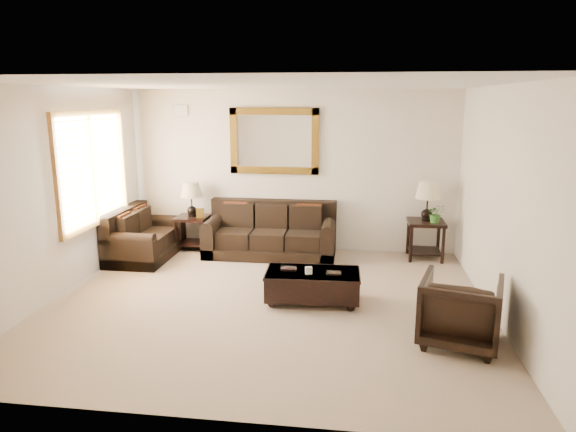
# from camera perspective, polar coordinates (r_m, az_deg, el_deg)

# --- Properties ---
(room) EXTENTS (5.51, 5.01, 2.71)m
(room) POSITION_cam_1_polar(r_m,az_deg,el_deg) (6.26, -2.41, 1.98)
(room) COLOR gray
(room) RESTS_ON ground
(window) EXTENTS (0.07, 1.96, 1.66)m
(window) POSITION_cam_1_polar(r_m,az_deg,el_deg) (7.97, -20.79, 4.94)
(window) COLOR white
(window) RESTS_ON room
(mirror) EXTENTS (1.50, 0.06, 1.10)m
(mirror) POSITION_cam_1_polar(r_m,az_deg,el_deg) (8.66, -1.55, 8.31)
(mirror) COLOR #523710
(mirror) RESTS_ON room
(air_vent) EXTENTS (0.25, 0.02, 0.18)m
(air_vent) POSITION_cam_1_polar(r_m,az_deg,el_deg) (9.04, -11.84, 11.41)
(air_vent) COLOR #999999
(air_vent) RESTS_ON room
(sofa) EXTENTS (2.13, 0.92, 0.87)m
(sofa) POSITION_cam_1_polar(r_m,az_deg,el_deg) (8.54, -1.90, -2.21)
(sofa) COLOR black
(sofa) RESTS_ON room
(loveseat) EXTENTS (0.86, 1.45, 0.81)m
(loveseat) POSITION_cam_1_polar(r_m,az_deg,el_deg) (8.69, -15.93, -2.55)
(loveseat) COLOR black
(loveseat) RESTS_ON room
(end_table_left) EXTENTS (0.53, 0.53, 1.17)m
(end_table_left) POSITION_cam_1_polar(r_m,az_deg,el_deg) (8.87, -10.63, 1.12)
(end_table_left) COLOR black
(end_table_left) RESTS_ON room
(end_table_right) EXTENTS (0.58, 0.58, 1.27)m
(end_table_right) POSITION_cam_1_polar(r_m,az_deg,el_deg) (8.48, 15.19, 0.79)
(end_table_right) COLOR black
(end_table_right) RESTS_ON room
(coffee_table) EXTENTS (1.21, 0.68, 0.50)m
(coffee_table) POSITION_cam_1_polar(r_m,az_deg,el_deg) (6.57, 2.75, -7.46)
(coffee_table) COLOR black
(coffee_table) RESTS_ON room
(armchair) EXTENTS (0.96, 0.93, 0.81)m
(armchair) POSITION_cam_1_polar(r_m,az_deg,el_deg) (5.73, 18.63, -9.59)
(armchair) COLOR black
(armchair) RESTS_ON floor
(potted_plant) EXTENTS (0.30, 0.32, 0.23)m
(potted_plant) POSITION_cam_1_polar(r_m,az_deg,el_deg) (8.41, 16.09, 0.06)
(potted_plant) COLOR #2F6221
(potted_plant) RESTS_ON end_table_right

